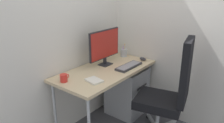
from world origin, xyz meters
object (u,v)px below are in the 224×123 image
monitor (105,45)px  notebook (94,81)px  coffee_mug (64,78)px  pen_holder (124,53)px  office_chair (170,91)px  mouse (143,59)px  filing_cabinet (127,91)px  keyboard (129,66)px

monitor → notebook: size_ratio=3.05×
notebook → coffee_mug: size_ratio=1.55×
pen_holder → notebook: 0.92m
office_chair → coffee_mug: 1.16m
mouse → filing_cabinet: bearing=155.6°
office_chair → pen_holder: office_chair is taller
office_chair → coffee_mug: (-0.79, 0.82, 0.21)m
office_chair → monitor: monitor is taller
office_chair → monitor: 0.93m
monitor → notebook: monitor is taller
keyboard → pen_holder: 0.44m
notebook → coffee_mug: 0.31m
monitor → coffee_mug: monitor is taller
notebook → coffee_mug: coffee_mug is taller
filing_cabinet → notebook: (-0.75, -0.09, 0.44)m
keyboard → coffee_mug: size_ratio=3.54×
office_chair → mouse: (0.30, 0.53, 0.19)m
office_chair → notebook: (-0.60, 0.58, 0.18)m
monitor → mouse: size_ratio=5.05×
coffee_mug → monitor: bearing=-0.3°
office_chair → mouse: 0.64m
pen_holder → monitor: bearing=-179.4°
filing_cabinet → mouse: bearing=-42.1°
keyboard → notebook: (-0.57, 0.05, -0.00)m
monitor → keyboard: (0.10, -0.29, -0.24)m
mouse → notebook: 0.90m
pen_holder → notebook: (-0.88, -0.24, -0.04)m
filing_cabinet → pen_holder: (0.14, 0.16, 0.48)m
keyboard → coffee_mug: (-0.76, 0.30, 0.03)m
office_chair → filing_cabinet: (0.15, 0.67, -0.26)m
filing_cabinet → pen_holder: 0.53m
monitor → keyboard: bearing=-70.3°
keyboard → filing_cabinet: bearing=38.0°
keyboard → notebook: bearing=174.7°
monitor → mouse: monitor is taller
mouse → coffee_mug: (-1.09, 0.30, 0.02)m
pen_holder → office_chair: bearing=-109.2°
monitor → keyboard: size_ratio=1.33×
mouse → coffee_mug: bearing=-177.5°
coffee_mug → mouse: bearing=-15.1°
filing_cabinet → coffee_mug: coffee_mug is taller
keyboard → mouse: 0.33m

